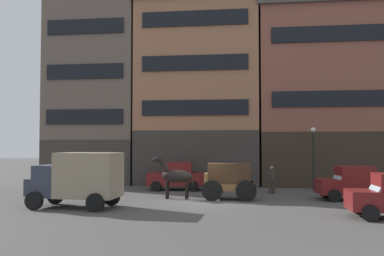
{
  "coord_description": "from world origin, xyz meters",
  "views": [
    {
      "loc": [
        2.11,
        -21.01,
        3.03
      ],
      "look_at": [
        -0.64,
        2.01,
        3.95
      ],
      "focal_mm": 37.78,
      "sensor_mm": 36.0,
      "label": 1
    }
  ],
  "objects_px": {
    "cargo_wagon": "(229,178)",
    "streetlamp_curbside": "(313,150)",
    "pedestrian_officer": "(272,177)",
    "fire_hydrant_curbside": "(377,184)",
    "delivery_truck_near": "(78,178)",
    "sedan_parked_curb": "(353,183)",
    "draft_horse": "(175,176)",
    "sedan_light": "(176,176)"
  },
  "relations": [
    {
      "from": "draft_horse",
      "to": "cargo_wagon",
      "type": "bearing_deg",
      "value": -0.02
    },
    {
      "from": "cargo_wagon",
      "to": "draft_horse",
      "type": "relative_size",
      "value": 1.25
    },
    {
      "from": "sedan_parked_curb",
      "to": "sedan_light",
      "type": "bearing_deg",
      "value": 160.79
    },
    {
      "from": "draft_horse",
      "to": "streetlamp_curbside",
      "type": "bearing_deg",
      "value": 29.51
    },
    {
      "from": "delivery_truck_near",
      "to": "pedestrian_officer",
      "type": "xyz_separation_m",
      "value": [
        9.61,
        6.72,
        -0.44
      ]
    },
    {
      "from": "delivery_truck_near",
      "to": "pedestrian_officer",
      "type": "height_order",
      "value": "delivery_truck_near"
    },
    {
      "from": "cargo_wagon",
      "to": "sedan_parked_curb",
      "type": "distance_m",
      "value": 6.72
    },
    {
      "from": "draft_horse",
      "to": "sedan_parked_curb",
      "type": "bearing_deg",
      "value": 3.59
    },
    {
      "from": "cargo_wagon",
      "to": "streetlamp_curbside",
      "type": "xyz_separation_m",
      "value": [
        5.34,
        4.7,
        1.52
      ]
    },
    {
      "from": "cargo_wagon",
      "to": "draft_horse",
      "type": "bearing_deg",
      "value": 179.98
    },
    {
      "from": "sedan_light",
      "to": "sedan_parked_curb",
      "type": "distance_m",
      "value": 10.85
    },
    {
      "from": "draft_horse",
      "to": "pedestrian_officer",
      "type": "distance_m",
      "value": 6.27
    },
    {
      "from": "pedestrian_officer",
      "to": "sedan_light",
      "type": "bearing_deg",
      "value": 169.19
    },
    {
      "from": "cargo_wagon",
      "to": "streetlamp_curbside",
      "type": "distance_m",
      "value": 7.28
    },
    {
      "from": "cargo_wagon",
      "to": "sedan_light",
      "type": "distance_m",
      "value": 5.49
    },
    {
      "from": "streetlamp_curbside",
      "to": "sedan_light",
      "type": "bearing_deg",
      "value": -176.66
    },
    {
      "from": "sedan_parked_curb",
      "to": "fire_hydrant_curbside",
      "type": "distance_m",
      "value": 5.6
    },
    {
      "from": "delivery_truck_near",
      "to": "sedan_parked_curb",
      "type": "height_order",
      "value": "delivery_truck_near"
    },
    {
      "from": "draft_horse",
      "to": "streetlamp_curbside",
      "type": "distance_m",
      "value": 9.63
    },
    {
      "from": "cargo_wagon",
      "to": "draft_horse",
      "type": "distance_m",
      "value": 2.95
    },
    {
      "from": "cargo_wagon",
      "to": "sedan_parked_curb",
      "type": "relative_size",
      "value": 0.77
    },
    {
      "from": "sedan_light",
      "to": "streetlamp_curbside",
      "type": "xyz_separation_m",
      "value": [
        8.9,
        0.52,
        1.76
      ]
    },
    {
      "from": "sedan_light",
      "to": "fire_hydrant_curbside",
      "type": "xyz_separation_m",
      "value": [
        13.04,
        1.26,
        -0.49
      ]
    },
    {
      "from": "delivery_truck_near",
      "to": "sedan_light",
      "type": "bearing_deg",
      "value": 66.03
    },
    {
      "from": "delivery_truck_near",
      "to": "cargo_wagon",
      "type": "bearing_deg",
      "value": 27.68
    },
    {
      "from": "sedan_parked_curb",
      "to": "streetlamp_curbside",
      "type": "distance_m",
      "value": 4.65
    },
    {
      "from": "pedestrian_officer",
      "to": "fire_hydrant_curbside",
      "type": "xyz_separation_m",
      "value": [
        6.93,
        2.43,
        -0.55
      ]
    },
    {
      "from": "cargo_wagon",
      "to": "delivery_truck_near",
      "type": "bearing_deg",
      "value": -152.32
    },
    {
      "from": "sedan_parked_curb",
      "to": "cargo_wagon",
      "type": "bearing_deg",
      "value": -174.82
    },
    {
      "from": "cargo_wagon",
      "to": "draft_horse",
      "type": "xyz_separation_m",
      "value": [
        -2.95,
        0.0,
        0.12
      ]
    },
    {
      "from": "cargo_wagon",
      "to": "sedan_parked_curb",
      "type": "bearing_deg",
      "value": 5.18
    },
    {
      "from": "fire_hydrant_curbside",
      "to": "streetlamp_curbside",
      "type": "bearing_deg",
      "value": -169.85
    },
    {
      "from": "sedan_light",
      "to": "sedan_parked_curb",
      "type": "height_order",
      "value": "same"
    },
    {
      "from": "sedan_parked_curb",
      "to": "fire_hydrant_curbside",
      "type": "xyz_separation_m",
      "value": [
        2.79,
        4.83,
        -0.49
      ]
    },
    {
      "from": "cargo_wagon",
      "to": "delivery_truck_near",
      "type": "height_order",
      "value": "delivery_truck_near"
    },
    {
      "from": "pedestrian_officer",
      "to": "sedan_parked_curb",
      "type": "bearing_deg",
      "value": -30.16
    },
    {
      "from": "sedan_light",
      "to": "pedestrian_officer",
      "type": "height_order",
      "value": "sedan_light"
    },
    {
      "from": "cargo_wagon",
      "to": "delivery_truck_near",
      "type": "relative_size",
      "value": 0.66
    },
    {
      "from": "sedan_light",
      "to": "draft_horse",
      "type": "bearing_deg",
      "value": -81.68
    },
    {
      "from": "cargo_wagon",
      "to": "delivery_truck_near",
      "type": "xyz_separation_m",
      "value": [
        -7.06,
        -3.71,
        0.28
      ]
    },
    {
      "from": "delivery_truck_near",
      "to": "sedan_light",
      "type": "height_order",
      "value": "delivery_truck_near"
    },
    {
      "from": "delivery_truck_near",
      "to": "sedan_parked_curb",
      "type": "relative_size",
      "value": 1.17
    }
  ]
}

